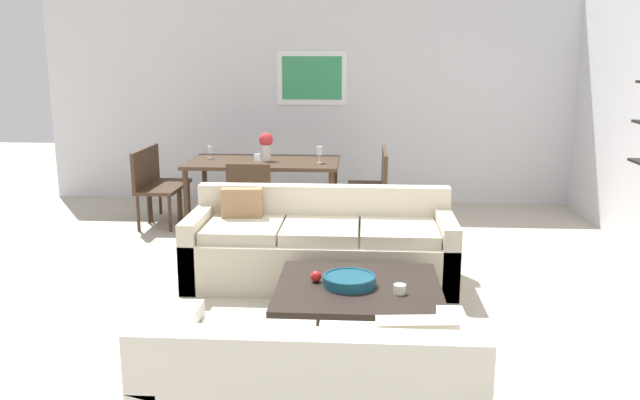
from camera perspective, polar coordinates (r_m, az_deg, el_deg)
The scene contains 18 objects.
ground_plane at distance 5.47m, azimuth 0.37°, elevation -8.16°, with size 18.00×18.00×0.00m, color #BCB29E.
back_wall_unit at distance 8.65m, azimuth 3.75°, elevation 8.70°, with size 8.40×0.09×2.70m.
sofa_beige at distance 5.69m, azimuth 0.00°, elevation -4.20°, with size 2.27×0.90×0.78m.
loveseat_white at distance 3.34m, azimuth -0.53°, elevation -16.86°, with size 1.56×0.90×0.78m.
coffee_table at distance 4.62m, azimuth 3.34°, elevation -9.67°, with size 1.13×1.03×0.38m.
decorative_bowl at distance 4.53m, azimuth 2.58°, elevation -6.98°, with size 0.37×0.37×0.08m.
candle_jar at distance 4.42m, azimuth 6.96°, elevation -7.71°, with size 0.08×0.08×0.06m, color silver.
apple_on_coffee_table at distance 4.60m, azimuth -0.36°, elevation -6.68°, with size 0.08×0.08×0.08m, color red.
dining_table at distance 7.51m, azimuth -4.94°, elevation 2.92°, with size 1.72×0.98×0.75m.
dining_chair_foot at distance 6.68m, azimuth -6.06°, elevation 0.14°, with size 0.44×0.44×0.88m.
dining_chair_left_far at distance 8.04m, azimuth -13.64°, elevation 1.97°, with size 0.44×0.44×0.88m.
dining_chair_right_far at distance 7.68m, azimuth 4.72°, elevation 1.79°, with size 0.44×0.44×0.88m.
dining_chair_right_near at distance 7.24m, azimuth 4.77°, elevation 1.14°, with size 0.44×0.44×0.88m.
dining_chair_left_near at distance 7.63m, azimuth -14.61°, elevation 1.36°, with size 0.44×0.44×0.88m.
wine_glass_right_near at distance 7.29m, azimuth -0.05°, elevation 4.27°, with size 0.07×0.07×0.19m.
wine_glass_foot at distance 7.07m, azimuth -5.49°, elevation 3.69°, with size 0.07×0.07×0.14m.
wine_glass_left_far at distance 7.73m, azimuth -9.60°, elevation 4.33°, with size 0.07×0.07×0.15m.
centerpiece_vase at distance 7.48m, azimuth -4.73°, elevation 4.90°, with size 0.16×0.16×0.32m.
Camera 1 is at (0.30, -5.10, 1.94)m, focal length 36.69 mm.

